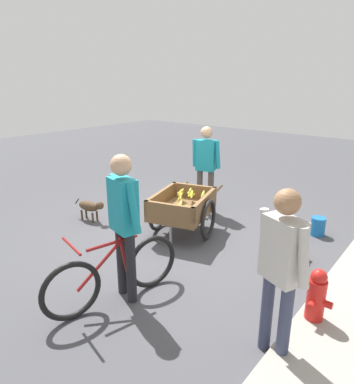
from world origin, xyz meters
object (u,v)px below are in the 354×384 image
cyclist_person (124,215)px  fire_hydrant (316,300)px  bystander_person (281,262)px  fruit_cart (183,209)px  bicycle (114,274)px  vendor_person (206,162)px  dog (90,206)px  apple_crate (289,252)px  plastic_bucket (318,226)px

cyclist_person → fire_hydrant: 2.14m
bystander_person → fire_hydrant: bearing=165.1°
fruit_cart → bicycle: (1.90, 0.55, -0.09)m
bicycle → fire_hydrant: bearing=117.2°
vendor_person → cyclist_person: bearing=17.9°
fruit_cart → fire_hydrant: fruit_cart is taller
dog → fire_hydrant: (0.32, 4.04, 0.06)m
dog → apple_crate: dog is taller
fire_hydrant → plastic_bucket: size_ratio=2.24×
cyclist_person → plastic_bucket: size_ratio=5.63×
bicycle → cyclist_person: bearing=166.9°
fire_hydrant → fruit_cart: bearing=-111.0°
cyclist_person → vendor_person: bearing=-162.1°
plastic_bucket → apple_crate: size_ratio=0.68×
fire_hydrant → plastic_bucket: 2.40m
cyclist_person → dog: 2.58m
fruit_cart → bystander_person: 2.79m
apple_crate → dog: bearing=-75.2°
cyclist_person → plastic_bucket: (-3.11, 1.13, -0.87)m
cyclist_person → dog: cyclist_person is taller
fruit_cart → plastic_bucket: fruit_cart is taller
bicycle → plastic_bucket: bicycle is taller
cyclist_person → plastic_bucket: bearing=160.0°
apple_crate → bicycle: bearing=-27.8°
plastic_bucket → apple_crate: apple_crate is taller
dog → fire_hydrant: fire_hydrant is taller
bicycle → dog: 2.51m
bicycle → vendor_person: bearing=-163.6°
fire_hydrant → apple_crate: fire_hydrant is taller
fruit_cart → fire_hydrant: (0.93, 2.44, -0.10)m
fire_hydrant → apple_crate: size_ratio=1.52×
bicycle → fire_hydrant: (-0.97, 1.89, -0.02)m
vendor_person → fire_hydrant: vendor_person is taller
fire_hydrant → bystander_person: bystander_person is taller
dog → apple_crate: (-0.87, 3.29, -0.15)m
vendor_person → bicycle: 3.19m
vendor_person → plastic_bucket: 2.22m
cyclist_person → fire_hydrant: bearing=113.9°
plastic_bucket → bystander_person: 3.05m
fruit_cart → plastic_bucket: (-1.35, 1.72, -0.29)m
fruit_cart → bystander_person: size_ratio=1.12×
plastic_bucket → fire_hydrant: bearing=17.5°
cyclist_person → bystander_person: size_ratio=1.05×
fruit_cart → dog: fruit_cart is taller
fruit_cart → apple_crate: fruit_cart is taller
bicycle → bystander_person: 1.87m
bicycle → bystander_person: bearing=102.2°
vendor_person → cyclist_person: 3.00m
cyclist_person → fruit_cart: bearing=-161.5°
fire_hydrant → apple_crate: (-1.19, -0.75, -0.21)m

